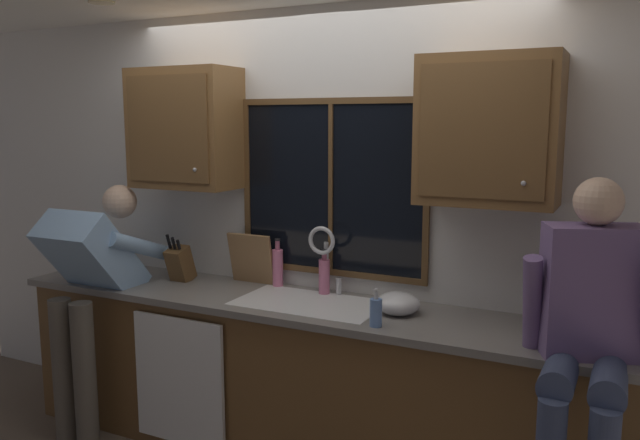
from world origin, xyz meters
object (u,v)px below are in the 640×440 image
person_standing (91,284)px  person_sitting_on_counter (589,320)px  soap_dispenser (376,312)px  bottle_green_glass (324,275)px  cutting_board (251,259)px  bottle_tall_clear (278,266)px  knife_block (180,264)px  mixing_bowl (398,304)px

person_standing → person_sitting_on_counter: bearing=0.4°
soap_dispenser → bottle_green_glass: bottle_green_glass is taller
bottle_green_glass → cutting_board: bearing=178.5°
person_standing → bottle_tall_clear: (0.98, 0.53, 0.10)m
bottle_tall_clear → knife_block: bearing=-164.9°
mixing_bowl → person_standing: bearing=-169.9°
cutting_board → person_standing: bearing=-147.8°
person_standing → person_sitting_on_counter: person_sitting_on_counter is taller
cutting_board → bottle_tall_clear: cutting_board is taller
mixing_bowl → bottle_green_glass: 0.54m
bottle_tall_clear → person_sitting_on_counter: bearing=-16.1°
cutting_board → mixing_bowl: (1.01, -0.18, -0.10)m
person_standing → soap_dispenser: person_standing is taller
knife_block → cutting_board: bearing=18.6°
person_standing → soap_dispenser: bearing=2.5°
person_sitting_on_counter → cutting_board: (-1.93, 0.49, -0.03)m
cutting_board → bottle_tall_clear: 0.18m
soap_dispenser → bottle_green_glass: (-0.48, 0.42, 0.04)m
person_standing → bottle_green_glass: 1.40m
knife_block → mixing_bowl: 1.44m
knife_block → cutting_board: (0.43, 0.14, 0.05)m
bottle_green_glass → person_sitting_on_counter: bearing=-18.4°
soap_dispenser → mixing_bowl: bearing=84.0°
mixing_bowl → soap_dispenser: soap_dispenser is taller
bottle_tall_clear → soap_dispenser: bearing=-29.1°
person_sitting_on_counter → bottle_tall_clear: 1.83m
person_standing → knife_block: person_standing is taller
knife_block → bottle_tall_clear: bearing=15.1°
person_sitting_on_counter → mixing_bowl: size_ratio=5.46×
bottle_green_glass → bottle_tall_clear: size_ratio=0.91×
bottle_green_glass → bottle_tall_clear: (-0.33, 0.03, 0.01)m
knife_block → bottle_green_glass: bearing=8.0°
cutting_board → bottle_green_glass: (0.50, -0.01, -0.05)m
person_sitting_on_counter → soap_dispenser: 0.96m
mixing_bowl → cutting_board: bearing=169.7°
bottle_green_glass → person_standing: bearing=-159.3°
mixing_bowl → knife_block: bearing=178.5°
person_standing → person_sitting_on_counter: (2.74, 0.02, 0.16)m
bottle_green_glass → mixing_bowl: bearing=-18.6°
person_standing → bottle_green_glass: person_standing is taller
knife_block → person_sitting_on_counter: bearing=-8.3°
person_standing → mixing_bowl: 1.85m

